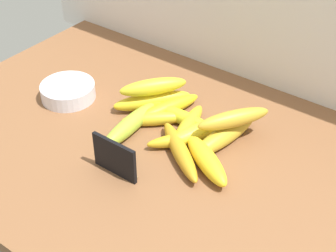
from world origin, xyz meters
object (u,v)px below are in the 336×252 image
(banana_2, at_px, (186,139))
(banana_12, at_px, (153,87))
(banana_3, at_px, (180,151))
(banana_5, at_px, (225,135))
(banana_4, at_px, (181,117))
(banana_6, at_px, (130,125))
(banana_8, at_px, (152,101))
(banana_11, at_px, (233,119))
(fruit_bowl, at_px, (68,91))
(banana_7, at_px, (202,131))
(banana_0, at_px, (166,109))
(chalkboard_sign, at_px, (115,159))
(banana_1, at_px, (187,127))
(banana_9, at_px, (154,119))
(banana_10, at_px, (206,160))

(banana_2, bearing_deg, banana_12, 154.95)
(banana_3, height_order, banana_5, banana_5)
(banana_2, relative_size, banana_4, 0.89)
(banana_6, relative_size, banana_8, 1.05)
(banana_11, bearing_deg, banana_12, -179.38)
(banana_2, height_order, banana_12, banana_12)
(banana_3, xyz_separation_m, banana_4, (-0.07, 0.10, -0.00))
(banana_3, xyz_separation_m, banana_11, (0.06, 0.12, 0.05))
(fruit_bowl, height_order, banana_7, banana_7)
(banana_0, height_order, banana_8, banana_8)
(chalkboard_sign, xyz_separation_m, banana_2, (0.06, 0.17, -0.02))
(banana_1, distance_m, banana_12, 0.14)
(banana_9, relative_size, banana_12, 0.94)
(banana_8, bearing_deg, banana_7, -9.73)
(chalkboard_sign, xyz_separation_m, banana_9, (-0.04, 0.18, -0.02))
(banana_2, distance_m, banana_12, 0.17)
(banana_3, distance_m, banana_12, 0.20)
(banana_4, bearing_deg, banana_7, -15.52)
(banana_5, height_order, banana_11, banana_11)
(chalkboard_sign, relative_size, banana_3, 0.53)
(fruit_bowl, distance_m, banana_4, 0.30)
(fruit_bowl, height_order, banana_4, fruit_bowl)
(banana_5, bearing_deg, banana_11, 51.48)
(banana_0, bearing_deg, banana_2, -31.48)
(banana_1, xyz_separation_m, banana_5, (0.09, 0.02, 0.00))
(chalkboard_sign, distance_m, banana_8, 0.25)
(banana_5, bearing_deg, banana_0, 178.36)
(banana_0, height_order, banana_11, banana_11)
(banana_5, height_order, banana_9, banana_5)
(banana_4, relative_size, banana_5, 1.00)
(banana_2, relative_size, banana_6, 0.89)
(banana_0, xyz_separation_m, banana_12, (-0.04, 0.01, 0.04))
(banana_12, bearing_deg, banana_3, -35.17)
(banana_5, bearing_deg, banana_2, -138.44)
(banana_0, distance_m, banana_6, 0.11)
(banana_0, bearing_deg, banana_11, 2.39)
(fruit_bowl, distance_m, banana_8, 0.22)
(banana_8, bearing_deg, banana_2, -24.35)
(fruit_bowl, xyz_separation_m, banana_1, (0.33, 0.06, -0.00))
(banana_6, relative_size, banana_11, 1.19)
(banana_5, relative_size, banana_12, 1.23)
(chalkboard_sign, xyz_separation_m, banana_10, (0.14, 0.13, -0.02))
(banana_8, bearing_deg, banana_4, -5.15)
(chalkboard_sign, height_order, banana_9, chalkboard_sign)
(fruit_bowl, distance_m, banana_10, 0.43)
(banana_4, xyz_separation_m, banana_11, (0.13, 0.01, 0.05))
(banana_0, relative_size, banana_1, 1.09)
(banana_3, bearing_deg, banana_2, 108.11)
(banana_0, height_order, banana_2, banana_0)
(banana_12, bearing_deg, banana_4, -5.92)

